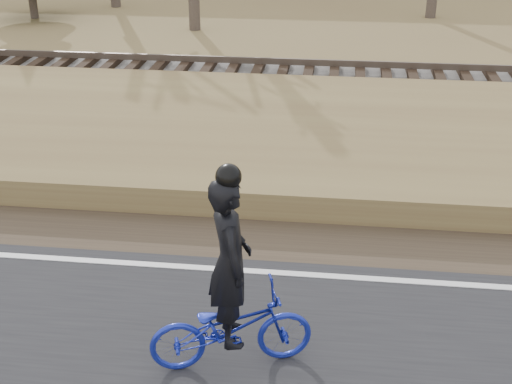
# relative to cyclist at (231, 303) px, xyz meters

# --- Properties ---
(ground) EXTENTS (120.00, 120.00, 0.00)m
(ground) POSITION_rel_cyclist_xyz_m (-1.52, 1.71, -0.84)
(ground) COLOR olive
(ground) RESTS_ON ground
(edge_line) EXTENTS (120.00, 0.12, 0.01)m
(edge_line) POSITION_rel_cyclist_xyz_m (-1.52, 1.91, -0.77)
(edge_line) COLOR silver
(edge_line) RESTS_ON road
(shoulder) EXTENTS (120.00, 1.60, 0.04)m
(shoulder) POSITION_rel_cyclist_xyz_m (-1.52, 2.91, -0.82)
(shoulder) COLOR #473A2B
(shoulder) RESTS_ON ground
(embankment) EXTENTS (120.00, 5.00, 0.44)m
(embankment) POSITION_rel_cyclist_xyz_m (-1.52, 5.91, -0.62)
(embankment) COLOR olive
(embankment) RESTS_ON ground
(ballast) EXTENTS (120.00, 3.00, 0.45)m
(ballast) POSITION_rel_cyclist_xyz_m (-1.52, 9.71, -0.61)
(ballast) COLOR slate
(ballast) RESTS_ON ground
(railroad) EXTENTS (120.00, 2.40, 0.29)m
(railroad) POSITION_rel_cyclist_xyz_m (-1.52, 9.71, -0.31)
(railroad) COLOR black
(railroad) RESTS_ON ballast
(cyclist) EXTENTS (1.86, 1.09, 2.37)m
(cyclist) POSITION_rel_cyclist_xyz_m (0.00, 0.00, 0.00)
(cyclist) COLOR #16239A
(cyclist) RESTS_ON road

